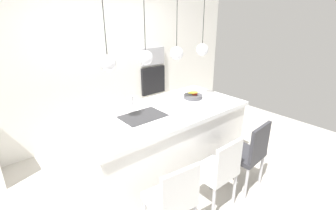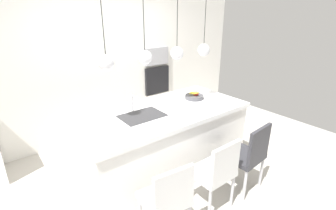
{
  "view_description": "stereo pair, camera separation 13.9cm",
  "coord_description": "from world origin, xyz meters",
  "px_view_note": "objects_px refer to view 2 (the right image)",
  "views": [
    {
      "loc": [
        -1.92,
        -2.39,
        2.19
      ],
      "look_at": [
        0.1,
        0.0,
        1.0
      ],
      "focal_mm": 26.27,
      "sensor_mm": 36.0,
      "label": 1
    },
    {
      "loc": [
        -1.81,
        -2.48,
        2.19
      ],
      "look_at": [
        0.1,
        0.0,
        1.0
      ],
      "focal_mm": 26.27,
      "sensor_mm": 36.0,
      "label": 2
    }
  ],
  "objects_px": {
    "microwave": "(157,56)",
    "oven": "(157,80)",
    "chair_middle": "(216,171)",
    "chair_near": "(167,198)",
    "chair_far": "(247,154)",
    "fruit_bowl": "(194,96)"
  },
  "relations": [
    {
      "from": "fruit_bowl",
      "to": "chair_far",
      "type": "relative_size",
      "value": 0.3
    },
    {
      "from": "fruit_bowl",
      "to": "chair_near",
      "type": "bearing_deg",
      "value": -141.67
    },
    {
      "from": "fruit_bowl",
      "to": "oven",
      "type": "distance_m",
      "value": 1.56
    },
    {
      "from": "microwave",
      "to": "chair_far",
      "type": "bearing_deg",
      "value": -99.66
    },
    {
      "from": "fruit_bowl",
      "to": "chair_middle",
      "type": "distance_m",
      "value": 1.31
    },
    {
      "from": "chair_near",
      "to": "chair_middle",
      "type": "distance_m",
      "value": 0.69
    },
    {
      "from": "microwave",
      "to": "chair_far",
      "type": "relative_size",
      "value": 0.58
    },
    {
      "from": "chair_middle",
      "to": "chair_far",
      "type": "height_order",
      "value": "chair_far"
    },
    {
      "from": "chair_near",
      "to": "chair_far",
      "type": "xyz_separation_m",
      "value": [
        1.25,
        -0.01,
        0.02
      ]
    },
    {
      "from": "oven",
      "to": "chair_middle",
      "type": "height_order",
      "value": "oven"
    },
    {
      "from": "chair_far",
      "to": "chair_near",
      "type": "bearing_deg",
      "value": 179.71
    },
    {
      "from": "microwave",
      "to": "oven",
      "type": "bearing_deg",
      "value": 0.0
    },
    {
      "from": "microwave",
      "to": "chair_near",
      "type": "relative_size",
      "value": 0.6
    },
    {
      "from": "fruit_bowl",
      "to": "chair_middle",
      "type": "xyz_separation_m",
      "value": [
        -0.64,
        -1.04,
        -0.47
      ]
    },
    {
      "from": "oven",
      "to": "chair_near",
      "type": "bearing_deg",
      "value": -123.44
    },
    {
      "from": "oven",
      "to": "chair_middle",
      "type": "distance_m",
      "value": 2.77
    },
    {
      "from": "chair_near",
      "to": "chair_middle",
      "type": "xyz_separation_m",
      "value": [
        0.69,
        -0.0,
        0.01
      ]
    },
    {
      "from": "fruit_bowl",
      "to": "microwave",
      "type": "bearing_deg",
      "value": 76.34
    },
    {
      "from": "oven",
      "to": "chair_near",
      "type": "distance_m",
      "value": 3.08
    },
    {
      "from": "fruit_bowl",
      "to": "microwave",
      "type": "relative_size",
      "value": 0.52
    },
    {
      "from": "fruit_bowl",
      "to": "chair_near",
      "type": "height_order",
      "value": "fruit_bowl"
    },
    {
      "from": "fruit_bowl",
      "to": "oven",
      "type": "height_order",
      "value": "oven"
    }
  ]
}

